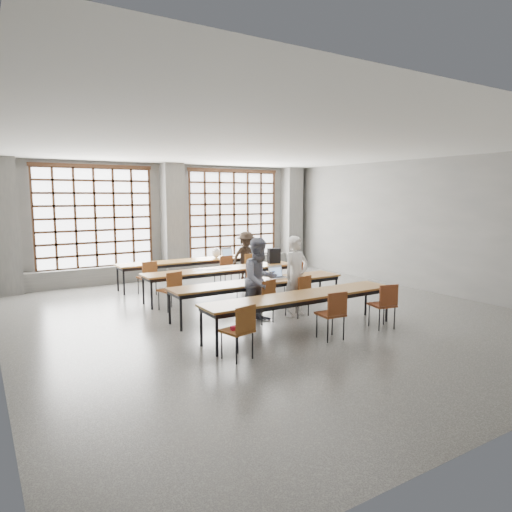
{
  "coord_description": "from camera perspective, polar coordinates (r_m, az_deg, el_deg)",
  "views": [
    {
      "loc": [
        -5.2,
        -7.99,
        2.54
      ],
      "look_at": [
        0.01,
        0.4,
        1.22
      ],
      "focal_mm": 32.0,
      "sensor_mm": 36.0,
      "label": 1
    }
  ],
  "objects": [
    {
      "name": "phone",
      "position": [
        9.76,
        1.63,
        -3.05
      ],
      "size": [
        0.14,
        0.11,
        0.01
      ],
      "primitive_type": "cube",
      "rotation": [
        0.0,
        0.0,
        -0.43
      ],
      "color": "black",
      "rests_on": "desk_row_c"
    },
    {
      "name": "chair_near_left",
      "position": [
        7.1,
        -1.96,
        -8.79
      ],
      "size": [
        0.5,
        0.51,
        0.88
      ],
      "color": "brown",
      "rests_on": "floor"
    },
    {
      "name": "paper_sheet_a",
      "position": [
        11.19,
        -7.14,
        -1.77
      ],
      "size": [
        0.35,
        0.29,
        0.0
      ],
      "primitive_type": "cube",
      "rotation": [
        0.0,
        0.0,
        0.33
      ],
      "color": "white",
      "rests_on": "desk_row_b"
    },
    {
      "name": "column_right",
      "position": [
        16.41,
        4.46,
        4.82
      ],
      "size": [
        0.6,
        0.55,
        3.5
      ],
      "primitive_type": "cube",
      "color": "#545451",
      "rests_on": "floor"
    },
    {
      "name": "chair_back_right",
      "position": [
        13.19,
        -0.92,
        -1.14
      ],
      "size": [
        0.43,
        0.43,
        0.88
      ],
      "color": "brown",
      "rests_on": "floor"
    },
    {
      "name": "wall_right",
      "position": [
        12.98,
        20.09,
        3.65
      ],
      "size": [
        0.0,
        11.0,
        11.0
      ],
      "primitive_type": "plane",
      "rotation": [
        1.57,
        0.0,
        -1.57
      ],
      "color": "#5B5B59",
      "rests_on": "floor"
    },
    {
      "name": "ceiling",
      "position": [
        9.58,
        1.23,
        13.35
      ],
      "size": [
        11.0,
        11.0,
        0.0
      ],
      "primitive_type": "plane",
      "rotation": [
        3.14,
        0.0,
        0.0
      ],
      "color": "silver",
      "rests_on": "floor"
    },
    {
      "name": "column_left",
      "position": [
        13.26,
        -28.8,
        3.25
      ],
      "size": [
        0.6,
        0.55,
        3.5
      ],
      "primitive_type": "cube",
      "color": "#545451",
      "rests_on": "floor"
    },
    {
      "name": "green_box",
      "position": [
        9.78,
        -0.08,
        -2.8
      ],
      "size": [
        0.26,
        0.12,
        0.09
      ],
      "primitive_type": "cube",
      "rotation": [
        0.0,
        0.0,
        -0.13
      ],
      "color": "green",
      "rests_on": "desk_row_c"
    },
    {
      "name": "paper_sheet_b",
      "position": [
        11.22,
        -5.53,
        -1.71
      ],
      "size": [
        0.3,
        0.21,
        0.0
      ],
      "primitive_type": "cube",
      "rotation": [
        0.0,
        0.0,
        -0.0
      ],
      "color": "silver",
      "rests_on": "desk_row_b"
    },
    {
      "name": "plastic_bag",
      "position": [
        13.39,
        -4.99,
        0.42
      ],
      "size": [
        0.31,
        0.27,
        0.29
      ],
      "primitive_type": "ellipsoid",
      "rotation": [
        0.0,
        0.0,
        0.26
      ],
      "color": "white",
      "rests_on": "desk_row_a"
    },
    {
      "name": "window_right",
      "position": [
        15.36,
        -2.79,
        5.2
      ],
      "size": [
        3.32,
        0.12,
        3.0
      ],
      "color": "white",
      "rests_on": "wall_back"
    },
    {
      "name": "chair_front_right",
      "position": [
        9.62,
        5.54,
        -4.45
      ],
      "size": [
        0.5,
        0.5,
        0.88
      ],
      "color": "brown",
      "rests_on": "floor"
    },
    {
      "name": "desk_row_d",
      "position": [
        8.48,
        5.84,
        -5.21
      ],
      "size": [
        4.0,
        0.7,
        0.73
      ],
      "color": "brown",
      "rests_on": "floor"
    },
    {
      "name": "window_left",
      "position": [
        13.75,
        -19.47,
        4.5
      ],
      "size": [
        3.32,
        0.12,
        3.0
      ],
      "color": "white",
      "rests_on": "wall_back"
    },
    {
      "name": "student_back",
      "position": [
        13.26,
        -1.21,
        -0.15
      ],
      "size": [
        0.99,
        0.6,
        1.5
      ],
      "primitive_type": "imported",
      "rotation": [
        0.0,
        0.0,
        0.04
      ],
      "color": "black",
      "rests_on": "floor"
    },
    {
      "name": "floor",
      "position": [
        9.87,
        1.18,
        -7.32
      ],
      "size": [
        11.0,
        11.0,
        0.0
      ],
      "primitive_type": "plane",
      "color": "#474745",
      "rests_on": "ground"
    },
    {
      "name": "red_pouch",
      "position": [
        7.17,
        -2.39,
        -8.94
      ],
      "size": [
        0.2,
        0.08,
        0.06
      ],
      "primitive_type": "cube",
      "rotation": [
        0.0,
        0.0,
        0.01
      ],
      "color": "#B1152F",
      "rests_on": "chair_near_left"
    },
    {
      "name": "sill_ledge",
      "position": [
        14.46,
        -10.34,
        -1.64
      ],
      "size": [
        9.8,
        0.35,
        0.5
      ],
      "primitive_type": "cube",
      "color": "#545451",
      "rests_on": "floor"
    },
    {
      "name": "chair_mid_centre",
      "position": [
        11.09,
        -0.88,
        -2.81
      ],
      "size": [
        0.49,
        0.5,
        0.88
      ],
      "color": "#672F14",
      "rests_on": "floor"
    },
    {
      "name": "student_male",
      "position": [
        9.65,
        5.02,
        -2.52
      ],
      "size": [
        0.65,
        0.46,
        1.7
      ],
      "primitive_type": "imported",
      "rotation": [
        0.0,
        0.0,
        0.1
      ],
      "color": "white",
      "rests_on": "floor"
    },
    {
      "name": "student_female",
      "position": [
        9.15,
        0.5,
        -3.03
      ],
      "size": [
        0.88,
        0.71,
        1.7
      ],
      "primitive_type": "imported",
      "rotation": [
        0.0,
        0.0,
        0.08
      ],
      "color": "#161D44",
      "rests_on": "floor"
    },
    {
      "name": "column_mid",
      "position": [
        14.22,
        -10.37,
        4.29
      ],
      "size": [
        0.6,
        0.55,
        3.5
      ],
      "primitive_type": "cube",
      "color": "#545451",
      "rests_on": "floor"
    },
    {
      "name": "desk_row_a",
      "position": [
        13.0,
        -8.42,
        -0.78
      ],
      "size": [
        4.0,
        0.7,
        0.73
      ],
      "color": "brown",
      "rests_on": "floor"
    },
    {
      "name": "chair_front_left",
      "position": [
        9.12,
        1.04,
        -5.09
      ],
      "size": [
        0.52,
        0.52,
        0.88
      ],
      "color": "brown",
      "rests_on": "floor"
    },
    {
      "name": "laptop_front",
      "position": [
        10.12,
        2.71,
        -2.36
      ],
      "size": [
        0.37,
        0.32,
        0.26
      ],
      "color": "#ABABB0",
      "rests_on": "desk_row_c"
    },
    {
      "name": "chair_back_mid",
      "position": [
        12.8,
        -3.99,
        -1.42
      ],
      "size": [
        0.44,
        0.44,
        0.88
      ],
      "color": "maroon",
      "rests_on": "floor"
    },
    {
      "name": "desk_row_b",
      "position": [
        11.41,
        -4.29,
        -1.88
      ],
      "size": [
        4.0,
        0.7,
        0.73
      ],
      "color": "brown",
      "rests_on": "floor"
    },
    {
      "name": "paper_sheet_c",
      "position": [
        11.45,
        -3.85,
        -1.51
      ],
      "size": [
        0.32,
        0.25,
        0.0
      ],
      "primitive_type": "cube",
      "rotation": [
        0.0,
        0.0,
        0.14
      ],
      "color": "silver",
      "rests_on": "desk_row_b"
    },
    {
      "name": "chair_mid_left",
      "position": [
        10.23,
        -10.53,
        -3.82
      ],
      "size": [
        0.51,
        0.51,
        0.88
      ],
      "color": "brown",
      "rests_on": "floor"
    },
    {
      "name": "mouse",
      "position": [
        10.26,
        4.98,
        -2.48
      ],
      "size": [
        0.11,
        0.09,
        0.04
      ],
      "primitive_type": "ellipsoid",
      "rotation": [
        0.0,
        0.0,
        0.25
      ],
      "color": "silver",
      "rests_on": "desk_row_c"
    },
    {
      "name": "chair_near_mid",
      "position": [
        8.16,
        9.62,
        -6.72
      ],
      "size": [
        0.46,
        0.46,
        0.88
      ],
      "color": "maroon",
      "rests_on": "floor"
    },
    {
      "name": "backpack",
      "position": [
        12.23,
        2.25,
        0.03
      ],
      "size": [
        0.36,
        0.27,
        0.4
      ],
      "primitive_type": "cube",
      "rotation": [
        0.0,
        0.0,
        -0.23
      ],
      "color": "black",
      "rests_on": "desk_row_b"
    },
    {
      "name": "desk_row_c",
      "position": [
        9.76,
        0.42,
        -3.48
      ],
      "size": [
        4.0,
        0.7,
        0.73
      ],
      "color": "brown",
      "rests_on": "floor"
    },
    {
      "name": "chair_mid_right",
      "position": [
        11.84,
        4.8,
        -2.17
      ],
      "size": [
        0.51,
        0.51,
        0.88
      ],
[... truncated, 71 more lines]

